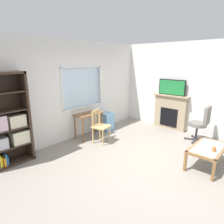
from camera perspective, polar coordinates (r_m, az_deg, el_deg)
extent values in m
cube|color=gray|center=(4.44, 9.84, -14.74)|extent=(6.12, 5.86, 0.02)
cube|color=silver|center=(5.80, -10.68, -3.01)|extent=(5.12, 0.12, 0.82)
cube|color=silver|center=(5.52, -11.69, 16.53)|extent=(5.12, 0.12, 0.71)
cube|color=silver|center=(4.84, -25.46, 4.44)|extent=(2.12, 0.12, 1.18)
cube|color=silver|center=(6.78, 0.96, 8.49)|extent=(1.57, 0.12, 1.18)
cube|color=silver|center=(5.75, -9.03, 7.15)|extent=(1.43, 0.02, 1.18)
cube|color=white|center=(5.80, -8.36, 1.48)|extent=(1.49, 0.06, 0.03)
cube|color=white|center=(5.65, -8.81, 12.87)|extent=(1.49, 0.06, 0.03)
cube|color=white|center=(5.28, -14.57, 6.17)|extent=(0.03, 0.06, 1.18)
cube|color=white|center=(6.17, -3.44, 7.83)|extent=(0.03, 0.06, 1.18)
cube|color=silver|center=(6.31, 23.32, 6.28)|extent=(0.12, 5.06, 2.71)
cube|color=#38281E|center=(4.70, -23.80, -1.08)|extent=(0.05, 0.38, 1.96)
cube|color=#38281E|center=(4.89, -27.22, -12.90)|extent=(0.90, 0.38, 0.05)
cube|color=#38281E|center=(4.72, -29.39, -1.69)|extent=(0.90, 0.02, 1.96)
cube|color=#38281E|center=(4.73, -27.77, -8.79)|extent=(0.85, 0.36, 0.02)
cube|color=#38281E|center=(4.60, -28.34, -4.41)|extent=(0.85, 0.36, 0.02)
cube|color=#38281E|center=(4.50, -28.93, 0.18)|extent=(0.85, 0.36, 0.02)
cube|color=#38281E|center=(4.43, -29.55, 4.95)|extent=(0.85, 0.36, 0.02)
cube|color=beige|center=(4.74, -25.46, -6.50)|extent=(0.35, 0.30, 0.28)
cube|color=beige|center=(4.62, -26.26, -2.25)|extent=(0.33, 0.27, 0.26)
cube|color=yellow|center=(4.75, -29.88, -12.32)|extent=(0.04, 0.23, 0.20)
cube|color=orange|center=(4.77, -29.34, -12.26)|extent=(0.03, 0.29, 0.19)
cube|color=#286BB2|center=(4.77, -28.90, -11.85)|extent=(0.03, 0.24, 0.24)
cube|color=#286BB2|center=(4.79, -28.52, -12.08)|extent=(0.02, 0.23, 0.18)
cube|color=brown|center=(5.58, -6.92, -0.53)|extent=(0.82, 0.44, 0.03)
cylinder|color=brown|center=(5.34, -8.48, -5.29)|extent=(0.04, 0.04, 0.68)
cylinder|color=brown|center=(5.80, -3.02, -3.51)|extent=(0.04, 0.04, 0.68)
cylinder|color=brown|center=(5.60, -10.74, -4.44)|extent=(0.04, 0.04, 0.68)
cylinder|color=brown|center=(6.03, -5.33, -2.81)|extent=(0.04, 0.04, 0.68)
cube|color=tan|center=(5.24, -3.19, -4.27)|extent=(0.49, 0.47, 0.04)
cylinder|color=tan|center=(5.11, -2.71, -7.59)|extent=(0.04, 0.04, 0.43)
cylinder|color=tan|center=(5.37, -0.71, -6.40)|extent=(0.04, 0.04, 0.43)
cylinder|color=tan|center=(5.28, -5.64, -6.88)|extent=(0.04, 0.04, 0.43)
cylinder|color=tan|center=(5.54, -3.56, -5.77)|extent=(0.04, 0.04, 0.43)
cylinder|color=tan|center=(5.13, -5.77, -2.11)|extent=(0.04, 0.04, 0.45)
cylinder|color=tan|center=(5.39, -3.64, -1.21)|extent=(0.04, 0.04, 0.45)
cube|color=tan|center=(5.21, -4.72, 0.41)|extent=(0.36, 0.11, 0.06)
cylinder|color=tan|center=(5.18, -5.34, -2.25)|extent=(0.02, 0.02, 0.35)
cylinder|color=tan|center=(5.27, -4.67, -1.96)|extent=(0.02, 0.02, 0.35)
cylinder|color=tan|center=(5.35, -4.02, -1.68)|extent=(0.02, 0.02, 0.35)
cube|color=#72ADDB|center=(6.25, -1.76, -2.73)|extent=(0.35, 0.40, 0.55)
cube|color=tan|center=(6.57, 16.67, -0.13)|extent=(0.18, 1.04, 1.07)
cube|color=black|center=(6.52, 16.21, -1.49)|extent=(0.03, 0.57, 0.59)
cube|color=tan|center=(6.44, 16.96, 4.61)|extent=(0.26, 1.14, 0.04)
cube|color=black|center=(6.40, 17.13, 6.91)|extent=(0.05, 0.86, 0.48)
cube|color=#237F3D|center=(6.37, 17.02, 6.89)|extent=(0.01, 0.81, 0.43)
cylinder|color=slate|center=(5.82, 23.70, -3.26)|extent=(0.48, 0.48, 0.09)
cube|color=slate|center=(5.69, 26.11, -0.97)|extent=(0.40, 0.10, 0.48)
cylinder|color=#38383D|center=(5.89, 23.46, -5.49)|extent=(0.06, 0.06, 0.42)
cube|color=#38383D|center=(5.84, 22.85, -7.82)|extent=(0.28, 0.05, 0.03)
cylinder|color=#38383D|center=(5.71, 22.42, -8.32)|extent=(0.05, 0.05, 0.05)
cube|color=#38383D|center=(5.90, 24.37, -7.77)|extent=(0.11, 0.28, 0.03)
cylinder|color=#38383D|center=(5.83, 25.51, -8.20)|extent=(0.05, 0.05, 0.05)
cube|color=#38383D|center=(6.05, 24.31, -7.19)|extent=(0.25, 0.18, 0.03)
cylinder|color=#38383D|center=(6.14, 25.34, -7.05)|extent=(0.05, 0.05, 0.05)
cube|color=#38383D|center=(6.09, 22.82, -6.89)|extent=(0.24, 0.20, 0.03)
cylinder|color=#38383D|center=(6.21, 22.40, -6.46)|extent=(0.05, 0.05, 0.05)
cube|color=#38383D|center=(5.96, 21.90, -7.26)|extent=(0.13, 0.27, 0.03)
cylinder|color=#38383D|center=(5.96, 20.54, -7.18)|extent=(0.05, 0.05, 0.05)
cube|color=#8C9E99|center=(4.56, 26.31, -9.30)|extent=(0.93, 0.48, 0.02)
cube|color=brown|center=(4.51, 29.52, -10.16)|extent=(1.03, 0.05, 0.05)
cube|color=brown|center=(4.63, 23.16, -8.77)|extent=(1.03, 0.05, 0.05)
cube|color=brown|center=(4.13, 24.34, -11.80)|extent=(0.05, 0.58, 0.05)
cube|color=brown|center=(5.01, 27.88, -7.54)|extent=(0.05, 0.58, 0.05)
cube|color=brown|center=(4.17, 27.55, -15.24)|extent=(0.05, 0.05, 0.38)
cube|color=brown|center=(4.30, 20.63, -13.55)|extent=(0.05, 0.05, 0.38)
cube|color=brown|center=(5.15, 24.74, -9.16)|extent=(0.05, 0.05, 0.38)
cylinder|color=orange|center=(4.40, 27.70, -9.57)|extent=(0.07, 0.07, 0.09)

